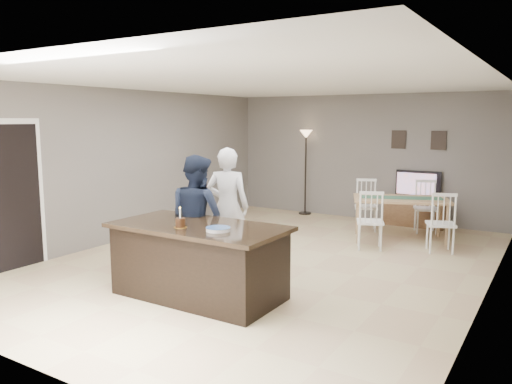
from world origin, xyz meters
The scene contains 14 objects.
floor centered at (0.00, 0.00, 0.00)m, with size 8.00×8.00×0.00m, color tan.
room_shell centered at (0.00, 0.00, 1.68)m, with size 8.00×8.00×8.00m.
kitchen_island centered at (0.00, -1.80, 0.45)m, with size 2.15×1.10×0.90m.
tv_console centered at (1.20, 3.77, 0.30)m, with size 1.20×0.40×0.60m, color brown.
television centered at (1.20, 3.84, 0.86)m, with size 0.91×0.12×0.53m, color black.
tv_screen_glow centered at (1.20, 3.76, 0.87)m, with size 0.78×0.78×0.00m, color orange.
picture_frames centered at (1.15, 3.98, 1.75)m, with size 1.10×0.02×0.38m.
doorway centered at (-2.99, -2.30, 1.26)m, with size 0.00×2.10×2.65m.
woman centered at (-0.49, -0.49, 0.88)m, with size 0.64×0.42×1.76m, color silver.
man centered at (-0.45, -1.25, 0.85)m, with size 0.83×0.64×1.70m, color #161E32.
birthday_cake centered at (-0.09, -2.03, 0.96)m, with size 0.16×0.16×0.25m.
plate_stack centered at (0.40, -1.95, 0.92)m, with size 0.28×0.28×0.04m.
dining_table centered at (1.28, 2.40, 0.64)m, with size 2.14×2.30×1.00m.
floor_lamp centered at (-1.30, 3.79, 1.50)m, with size 0.29×0.29×1.93m.
Camera 1 is at (3.70, -6.46, 2.16)m, focal length 35.00 mm.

